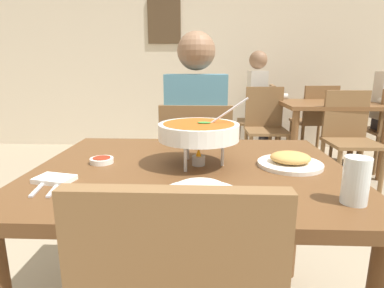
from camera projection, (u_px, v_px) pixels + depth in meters
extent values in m
cube|color=beige|center=(202.00, 38.00, 4.27)|extent=(10.00, 0.10, 3.00)
cube|color=#4C3823|center=(164.00, 22.00, 4.18)|extent=(0.44, 0.03, 0.56)
cube|color=brown|center=(190.00, 171.00, 1.18)|extent=(1.15, 0.93, 0.04)
cylinder|color=brown|center=(98.00, 212.00, 1.68)|extent=(0.07, 0.07, 0.71)
cylinder|color=brown|center=(292.00, 216.00, 1.64)|extent=(0.07, 0.07, 0.71)
cube|color=brown|center=(196.00, 172.00, 2.07)|extent=(0.44, 0.44, 0.03)
cube|color=brown|center=(195.00, 144.00, 1.82)|extent=(0.42, 0.04, 0.45)
cylinder|color=brown|center=(223.00, 193.00, 2.30)|extent=(0.04, 0.04, 0.42)
cylinder|color=brown|center=(171.00, 192.00, 2.32)|extent=(0.04, 0.04, 0.42)
cylinder|color=brown|center=(226.00, 217.00, 1.93)|extent=(0.04, 0.04, 0.42)
cylinder|color=brown|center=(165.00, 216.00, 1.95)|extent=(0.04, 0.04, 0.42)
cylinder|color=#2D2D38|center=(211.00, 201.00, 2.14)|extent=(0.10, 0.10, 0.45)
cylinder|color=#2D2D38|center=(182.00, 200.00, 2.14)|extent=(0.10, 0.10, 0.45)
cube|color=#2D2D38|center=(196.00, 162.00, 2.03)|extent=(0.32, 0.32, 0.12)
cube|color=teal|center=(196.00, 117.00, 1.88)|extent=(0.36, 0.20, 0.50)
sphere|color=#846047|center=(196.00, 51.00, 1.79)|extent=(0.22, 0.22, 0.22)
cylinder|color=teal|center=(221.00, 120.00, 2.08)|extent=(0.08, 0.28, 0.08)
cylinder|color=teal|center=(173.00, 119.00, 2.09)|extent=(0.08, 0.28, 0.08)
cylinder|color=silver|center=(223.00, 153.00, 1.18)|extent=(0.01, 0.01, 0.10)
cylinder|color=silver|center=(188.00, 147.00, 1.26)|extent=(0.01, 0.01, 0.10)
cylinder|color=silver|center=(185.00, 158.00, 1.11)|extent=(0.01, 0.01, 0.10)
torus|color=silver|center=(199.00, 139.00, 1.17)|extent=(0.21, 0.21, 0.01)
cylinder|color=#B2B2B7|center=(199.00, 161.00, 1.19)|extent=(0.05, 0.05, 0.04)
cone|color=orange|center=(199.00, 152.00, 1.18)|extent=(0.02, 0.02, 0.04)
cylinder|color=white|center=(199.00, 132.00, 1.16)|extent=(0.30, 0.30, 0.06)
cylinder|color=#B75119|center=(199.00, 125.00, 1.16)|extent=(0.26, 0.26, 0.01)
ellipsoid|color=#388433|center=(204.00, 123.00, 1.15)|extent=(0.05, 0.03, 0.01)
cylinder|color=silver|center=(223.00, 115.00, 1.17)|extent=(0.18, 0.01, 0.13)
cylinder|color=white|center=(200.00, 197.00, 0.88)|extent=(0.24, 0.24, 0.01)
ellipsoid|color=white|center=(201.00, 188.00, 0.88)|extent=(0.15, 0.13, 0.04)
cylinder|color=white|center=(290.00, 164.00, 1.18)|extent=(0.24, 0.24, 0.01)
ellipsoid|color=tan|center=(290.00, 158.00, 1.17)|extent=(0.15, 0.13, 0.04)
cylinder|color=white|center=(102.00, 161.00, 1.22)|extent=(0.09, 0.09, 0.02)
cylinder|color=maroon|center=(102.00, 158.00, 1.22)|extent=(0.07, 0.07, 0.01)
cube|color=white|center=(55.00, 179.00, 1.02)|extent=(0.13, 0.10, 0.02)
cube|color=silver|center=(41.00, 186.00, 0.97)|extent=(0.04, 0.17, 0.01)
cube|color=silver|center=(57.00, 186.00, 0.97)|extent=(0.04, 0.17, 0.01)
cylinder|color=silver|center=(356.00, 181.00, 0.84)|extent=(0.07, 0.07, 0.13)
cylinder|color=#4C331E|center=(355.00, 188.00, 0.85)|extent=(0.06, 0.06, 0.08)
cube|color=brown|center=(329.00, 104.00, 3.36)|extent=(1.00, 0.80, 0.04)
cylinder|color=brown|center=(294.00, 145.00, 3.13)|extent=(0.07, 0.07, 0.71)
cylinder|color=brown|center=(384.00, 146.00, 3.10)|extent=(0.07, 0.07, 0.71)
cylinder|color=brown|center=(278.00, 132.00, 3.79)|extent=(0.07, 0.07, 0.71)
cylinder|color=brown|center=(352.00, 132.00, 3.76)|extent=(0.07, 0.07, 0.71)
cube|color=brown|center=(254.00, 122.00, 4.00)|extent=(0.49, 0.49, 0.03)
cube|color=brown|center=(272.00, 103.00, 3.91)|extent=(0.09, 0.42, 0.45)
cylinder|color=brown|center=(239.00, 136.00, 4.26)|extent=(0.04, 0.04, 0.42)
cylinder|color=brown|center=(239.00, 142.00, 3.89)|extent=(0.04, 0.04, 0.42)
cylinder|color=brown|center=(267.00, 137.00, 4.20)|extent=(0.04, 0.04, 0.42)
cylinder|color=brown|center=(270.00, 143.00, 3.84)|extent=(0.04, 0.04, 0.42)
cylinder|color=brown|center=(359.00, 147.00, 3.66)|extent=(0.04, 0.04, 0.42)
cylinder|color=brown|center=(376.00, 156.00, 3.29)|extent=(0.04, 0.04, 0.42)
cube|color=brown|center=(353.00, 143.00, 2.87)|extent=(0.45, 0.45, 0.03)
cube|color=brown|center=(346.00, 114.00, 3.00)|extent=(0.42, 0.05, 0.45)
cylinder|color=brown|center=(338.00, 173.00, 2.74)|extent=(0.04, 0.04, 0.42)
cylinder|color=brown|center=(382.00, 174.00, 2.73)|extent=(0.04, 0.04, 0.42)
cylinder|color=brown|center=(321.00, 161.00, 3.11)|extent=(0.04, 0.04, 0.42)
cylinder|color=brown|center=(360.00, 161.00, 3.10)|extent=(0.04, 0.04, 0.42)
cube|color=brown|center=(312.00, 122.00, 4.01)|extent=(0.48, 0.48, 0.03)
cube|color=brown|center=(321.00, 105.00, 3.76)|extent=(0.42, 0.08, 0.45)
cylinder|color=brown|center=(318.00, 136.00, 4.26)|extent=(0.04, 0.04, 0.42)
cylinder|color=brown|center=(291.00, 136.00, 4.24)|extent=(0.04, 0.04, 0.42)
cylinder|color=brown|center=(332.00, 142.00, 3.89)|extent=(0.04, 0.04, 0.42)
cylinder|color=brown|center=(302.00, 142.00, 3.87)|extent=(0.04, 0.04, 0.42)
cube|color=brown|center=(266.00, 131.00, 3.42)|extent=(0.44, 0.44, 0.03)
cube|color=brown|center=(264.00, 107.00, 3.56)|extent=(0.42, 0.04, 0.45)
cylinder|color=brown|center=(250.00, 155.00, 3.30)|extent=(0.04, 0.04, 0.42)
cylinder|color=brown|center=(287.00, 156.00, 3.28)|extent=(0.04, 0.04, 0.42)
cylinder|color=brown|center=(246.00, 147.00, 3.66)|extent=(0.04, 0.04, 0.42)
cylinder|color=brown|center=(278.00, 147.00, 3.65)|extent=(0.04, 0.04, 0.42)
cylinder|color=#2D2D38|center=(265.00, 140.00, 3.94)|extent=(0.10, 0.10, 0.45)
cylinder|color=#2D2D38|center=(262.00, 137.00, 4.13)|extent=(0.10, 0.10, 0.45)
cube|color=#2D2D38|center=(262.00, 116.00, 3.97)|extent=(0.32, 0.32, 0.12)
cube|color=beige|center=(257.00, 91.00, 3.90)|extent=(0.20, 0.36, 0.50)
sphere|color=#846047|center=(258.00, 60.00, 3.81)|extent=(0.22, 0.22, 0.22)
cylinder|color=beige|center=(275.00, 97.00, 3.75)|extent=(0.28, 0.08, 0.08)
cylinder|color=beige|center=(270.00, 95.00, 4.06)|extent=(0.28, 0.08, 0.08)
cylinder|color=#2D2D38|center=(383.00, 152.00, 3.35)|extent=(0.10, 0.10, 0.45)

